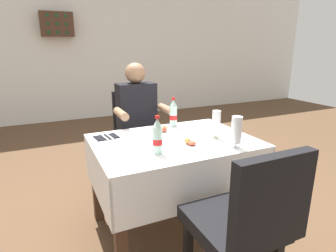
{
  "coord_description": "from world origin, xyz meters",
  "views": [
    {
      "loc": [
        -0.92,
        -1.79,
        1.39
      ],
      "look_at": [
        -0.07,
        0.04,
        0.82
      ],
      "focal_mm": 29.54,
      "sensor_mm": 36.0,
      "label": 1
    }
  ],
  "objects_px": {
    "seated_diner_far": "(139,121)",
    "plate_far_diner": "(162,131)",
    "beer_glass_middle": "(236,131)",
    "chair_far_diner_seat": "(139,133)",
    "cola_bottle_primary": "(173,114)",
    "wall_bottle_rack": "(57,24)",
    "cola_bottle_secondary": "(157,137)",
    "napkin_cutlery_set": "(106,137)",
    "main_dining_table": "(174,161)",
    "beer_glass_left": "(216,125)",
    "plate_near_camera": "(187,145)",
    "chair_near_camera_side": "(244,222)"
  },
  "relations": [
    {
      "from": "plate_near_camera",
      "to": "cola_bottle_secondary",
      "type": "height_order",
      "value": "cola_bottle_secondary"
    },
    {
      "from": "chair_far_diner_seat",
      "to": "seated_diner_far",
      "type": "xyz_separation_m",
      "value": [
        -0.03,
        -0.11,
        0.16
      ]
    },
    {
      "from": "seated_diner_far",
      "to": "beer_glass_middle",
      "type": "relative_size",
      "value": 5.79
    },
    {
      "from": "chair_far_diner_seat",
      "to": "plate_near_camera",
      "type": "relative_size",
      "value": 4.01
    },
    {
      "from": "chair_near_camera_side",
      "to": "plate_near_camera",
      "type": "distance_m",
      "value": 0.68
    },
    {
      "from": "plate_far_diner",
      "to": "wall_bottle_rack",
      "type": "xyz_separation_m",
      "value": [
        -0.45,
        3.64,
        1.04
      ]
    },
    {
      "from": "beer_glass_left",
      "to": "beer_glass_middle",
      "type": "xyz_separation_m",
      "value": [
        0.01,
        -0.22,
        0.01
      ]
    },
    {
      "from": "cola_bottle_primary",
      "to": "plate_near_camera",
      "type": "bearing_deg",
      "value": -105.38
    },
    {
      "from": "chair_near_camera_side",
      "to": "cola_bottle_primary",
      "type": "bearing_deg",
      "value": 82.25
    },
    {
      "from": "chair_far_diner_seat",
      "to": "cola_bottle_secondary",
      "type": "relative_size",
      "value": 3.89
    },
    {
      "from": "seated_diner_far",
      "to": "plate_far_diner",
      "type": "height_order",
      "value": "seated_diner_far"
    },
    {
      "from": "chair_far_diner_seat",
      "to": "cola_bottle_primary",
      "type": "relative_size",
      "value": 3.86
    },
    {
      "from": "main_dining_table",
      "to": "beer_glass_left",
      "type": "xyz_separation_m",
      "value": [
        0.3,
        -0.1,
        0.28
      ]
    },
    {
      "from": "seated_diner_far",
      "to": "napkin_cutlery_set",
      "type": "distance_m",
      "value": 0.6
    },
    {
      "from": "chair_near_camera_side",
      "to": "beer_glass_left",
      "type": "relative_size",
      "value": 4.58
    },
    {
      "from": "seated_diner_far",
      "to": "plate_far_diner",
      "type": "distance_m",
      "value": 0.51
    },
    {
      "from": "plate_near_camera",
      "to": "napkin_cutlery_set",
      "type": "bearing_deg",
      "value": 137.28
    },
    {
      "from": "seated_diner_far",
      "to": "chair_near_camera_side",
      "type": "bearing_deg",
      "value": -88.78
    },
    {
      "from": "cola_bottle_secondary",
      "to": "wall_bottle_rack",
      "type": "height_order",
      "value": "wall_bottle_rack"
    },
    {
      "from": "napkin_cutlery_set",
      "to": "plate_near_camera",
      "type": "bearing_deg",
      "value": -42.72
    },
    {
      "from": "chair_far_diner_seat",
      "to": "plate_near_camera",
      "type": "height_order",
      "value": "chair_far_diner_seat"
    },
    {
      "from": "plate_far_diner",
      "to": "main_dining_table",
      "type": "bearing_deg",
      "value": -87.47
    },
    {
      "from": "chair_near_camera_side",
      "to": "plate_far_diner",
      "type": "relative_size",
      "value": 3.81
    },
    {
      "from": "wall_bottle_rack",
      "to": "chair_far_diner_seat",
      "type": "bearing_deg",
      "value": -81.4
    },
    {
      "from": "chair_far_diner_seat",
      "to": "cola_bottle_secondary",
      "type": "distance_m",
      "value": 1.07
    },
    {
      "from": "beer_glass_middle",
      "to": "cola_bottle_primary",
      "type": "height_order",
      "value": "cola_bottle_primary"
    },
    {
      "from": "chair_far_diner_seat",
      "to": "beer_glass_left",
      "type": "distance_m",
      "value": 1.0
    },
    {
      "from": "main_dining_table",
      "to": "cola_bottle_primary",
      "type": "height_order",
      "value": "cola_bottle_primary"
    },
    {
      "from": "plate_far_diner",
      "to": "beer_glass_middle",
      "type": "height_order",
      "value": "beer_glass_middle"
    },
    {
      "from": "plate_near_camera",
      "to": "beer_glass_left",
      "type": "xyz_separation_m",
      "value": [
        0.28,
        0.07,
        0.09
      ]
    },
    {
      "from": "plate_near_camera",
      "to": "beer_glass_middle",
      "type": "xyz_separation_m",
      "value": [
        0.29,
        -0.16,
        0.11
      ]
    },
    {
      "from": "beer_glass_left",
      "to": "beer_glass_middle",
      "type": "bearing_deg",
      "value": -87.63
    },
    {
      "from": "main_dining_table",
      "to": "chair_near_camera_side",
      "type": "distance_m",
      "value": 0.81
    },
    {
      "from": "seated_diner_far",
      "to": "wall_bottle_rack",
      "type": "distance_m",
      "value": 3.34
    },
    {
      "from": "seated_diner_far",
      "to": "wall_bottle_rack",
      "type": "height_order",
      "value": "wall_bottle_rack"
    },
    {
      "from": "main_dining_table",
      "to": "napkin_cutlery_set",
      "type": "bearing_deg",
      "value": 149.33
    },
    {
      "from": "cola_bottle_primary",
      "to": "napkin_cutlery_set",
      "type": "relative_size",
      "value": 1.29
    },
    {
      "from": "beer_glass_left",
      "to": "plate_far_diner",
      "type": "bearing_deg",
      "value": 136.84
    },
    {
      "from": "chair_near_camera_side",
      "to": "cola_bottle_secondary",
      "type": "height_order",
      "value": "cola_bottle_secondary"
    },
    {
      "from": "plate_near_camera",
      "to": "plate_far_diner",
      "type": "height_order",
      "value": "plate_far_diner"
    },
    {
      "from": "main_dining_table",
      "to": "plate_far_diner",
      "type": "xyz_separation_m",
      "value": [
        -0.01,
        0.19,
        0.19
      ]
    },
    {
      "from": "napkin_cutlery_set",
      "to": "wall_bottle_rack",
      "type": "height_order",
      "value": "wall_bottle_rack"
    },
    {
      "from": "chair_near_camera_side",
      "to": "beer_glass_left",
      "type": "height_order",
      "value": "chair_near_camera_side"
    },
    {
      "from": "chair_far_diner_seat",
      "to": "main_dining_table",
      "type": "bearing_deg",
      "value": -90.0
    },
    {
      "from": "chair_far_diner_seat",
      "to": "chair_near_camera_side",
      "type": "xyz_separation_m",
      "value": [
        0.0,
        -1.62,
        0.0
      ]
    },
    {
      "from": "chair_near_camera_side",
      "to": "cola_bottle_primary",
      "type": "relative_size",
      "value": 3.86
    },
    {
      "from": "cola_bottle_primary",
      "to": "chair_far_diner_seat",
      "type": "bearing_deg",
      "value": 107.74
    },
    {
      "from": "plate_near_camera",
      "to": "cola_bottle_secondary",
      "type": "bearing_deg",
      "value": -171.3
    },
    {
      "from": "main_dining_table",
      "to": "napkin_cutlery_set",
      "type": "relative_size",
      "value": 5.98
    },
    {
      "from": "plate_near_camera",
      "to": "beer_glass_left",
      "type": "bearing_deg",
      "value": 13.06
    }
  ]
}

